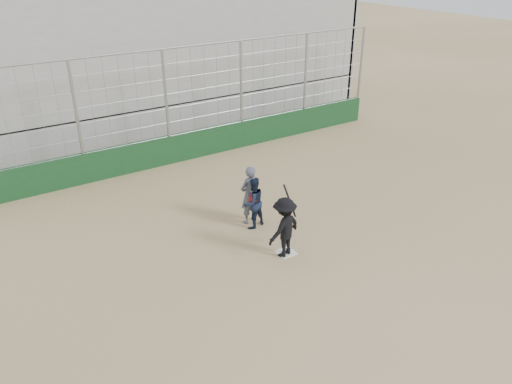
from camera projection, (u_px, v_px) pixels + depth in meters
ground at (286, 253)px, 12.71m from camera, size 90.00×90.00×0.00m
home_plate at (286, 252)px, 12.70m from camera, size 0.44×0.44×0.02m
backstop at (169, 137)px, 17.53m from camera, size 18.10×0.25×4.04m
bleachers at (115, 57)px, 20.36m from camera, size 20.25×6.70×6.98m
batter_at_plate at (284, 227)px, 12.28m from camera, size 1.15×0.86×1.77m
catcher_crouched at (254, 211)px, 13.65m from camera, size 0.83×0.71×1.02m
umpire at (250, 198)px, 13.79m from camera, size 0.68×0.51×1.53m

